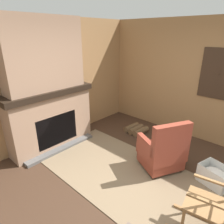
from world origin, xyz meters
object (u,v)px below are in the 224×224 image
(rocking_chair, at_px, (211,206))
(firewood_stack, at_px, (136,129))
(armchair, at_px, (163,152))
(decorative_plate_on_mantel, at_px, (49,82))
(oil_lamp_vase, at_px, (17,90))
(storage_case, at_px, (75,80))
(laundry_basket, at_px, (215,176))

(rocking_chair, bearing_deg, firewood_stack, -45.43)
(armchair, xyz_separation_m, decorative_plate_on_mantel, (-2.23, -0.76, 1.01))
(firewood_stack, bearing_deg, rocking_chair, -35.81)
(oil_lamp_vase, relative_size, storage_case, 0.92)
(rocking_chair, relative_size, firewood_stack, 2.72)
(laundry_basket, distance_m, decorative_plate_on_mantel, 3.44)
(firewood_stack, height_order, storage_case, storage_case)
(laundry_basket, xyz_separation_m, oil_lamp_vase, (-3.04, -1.65, 1.18))
(firewood_stack, xyz_separation_m, decorative_plate_on_mantel, (-1.04, -1.62, 1.30))
(rocking_chair, distance_m, storage_case, 3.42)
(firewood_stack, relative_size, storage_case, 1.83)
(rocking_chair, xyz_separation_m, laundry_basket, (-0.20, 0.98, -0.27))
(armchair, relative_size, oil_lamp_vase, 4.04)
(firewood_stack, distance_m, laundry_basket, 2.12)
(firewood_stack, xyz_separation_m, laundry_basket, (2.02, -0.63, 0.09))
(armchair, xyz_separation_m, firewood_stack, (-1.19, 0.86, -0.28))
(storage_case, xyz_separation_m, decorative_plate_on_mantel, (-0.02, -0.63, 0.05))
(storage_case, bearing_deg, armchair, 3.60)
(oil_lamp_vase, bearing_deg, firewood_stack, 65.89)
(rocking_chair, relative_size, storage_case, 4.97)
(firewood_stack, bearing_deg, oil_lamp_vase, -114.11)
(decorative_plate_on_mantel, bearing_deg, oil_lamp_vase, -88.25)
(decorative_plate_on_mantel, bearing_deg, storage_case, 88.16)
(laundry_basket, xyz_separation_m, storage_case, (-3.04, -0.37, 1.16))
(armchair, distance_m, decorative_plate_on_mantel, 2.56)
(armchair, bearing_deg, rocking_chair, 171.86)
(laundry_basket, bearing_deg, oil_lamp_vase, -151.50)
(rocking_chair, bearing_deg, laundry_basket, -87.89)
(armchair, bearing_deg, storage_case, 31.15)
(rocking_chair, height_order, firewood_stack, rocking_chair)
(oil_lamp_vase, distance_m, decorative_plate_on_mantel, 0.66)
(laundry_basket, relative_size, decorative_plate_on_mantel, 2.29)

